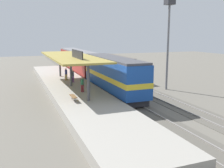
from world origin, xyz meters
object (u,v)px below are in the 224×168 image
person_boarding (73,75)px  light_mast (169,26)px  locomotive (113,75)px  person_walking (66,74)px  freight_car (114,66)px  platform_bench (73,96)px  person_waiting (82,84)px  passenger_carriage_single (78,62)px

person_boarding → light_mast: bearing=-22.3°
locomotive → light_mast: size_ratio=1.23×
light_mast → person_walking: bearing=151.0°
locomotive → freight_car: size_ratio=1.20×
platform_bench → freight_car: 19.41m
freight_car → person_waiting: (-8.78, -12.69, -0.12)m
person_walking → person_boarding: (0.52, -1.98, 0.00)m
light_mast → person_waiting: light_mast is taller
passenger_carriage_single → light_mast: bearing=-66.2°
person_walking → person_boarding: bearing=-75.2°
passenger_carriage_single → person_waiting: 19.56m
freight_car → light_mast: light_mast is taller
platform_bench → person_boarding: bearing=77.8°
locomotive → light_mast: 9.84m
platform_bench → locomotive: locomotive is taller
person_waiting → light_mast: bearing=6.6°
passenger_carriage_single → person_walking: passenger_carriage_single is taller
light_mast → locomotive: bearing=-177.9°
light_mast → freight_car: bearing=105.8°
platform_bench → person_walking: person_walking is taller
passenger_carriage_single → freight_car: passenger_carriage_single is taller
freight_car → person_walking: size_ratio=7.02×
person_walking → person_boarding: same height
platform_bench → person_walking: bearing=82.3°
locomotive → person_boarding: size_ratio=8.44×
locomotive → freight_car: 12.48m
platform_bench → person_boarding: (2.10, 9.74, 0.51)m
freight_car → person_walking: bearing=-153.3°
locomotive → person_walking: bearing=122.1°
locomotive → passenger_carriage_single: 18.00m
locomotive → freight_car: bearing=68.3°
person_boarding → freight_car: bearing=37.4°
locomotive → platform_bench: bearing=-142.1°
platform_bench → person_waiting: size_ratio=0.99×
light_mast → person_waiting: (-11.98, -1.38, -6.54)m
passenger_carriage_single → person_walking: 11.81m
person_waiting → locomotive: bearing=14.8°
platform_bench → light_mast: light_mast is taller
person_waiting → person_walking: (-0.24, 8.16, 0.00)m
passenger_carriage_single → light_mast: light_mast is taller
passenger_carriage_single → locomotive: bearing=-90.0°
freight_car → light_mast: (3.20, -11.31, 6.43)m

